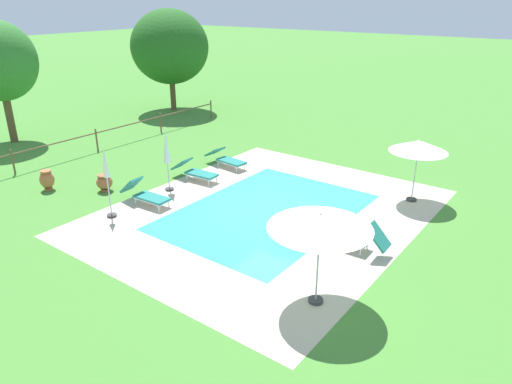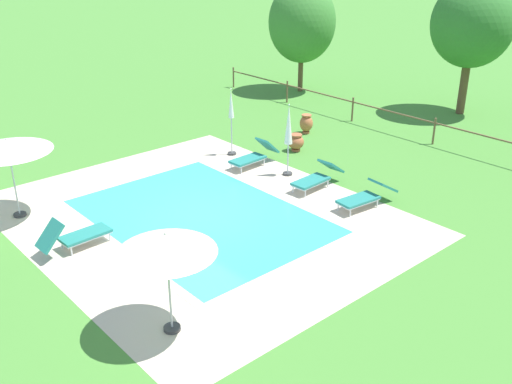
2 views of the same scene
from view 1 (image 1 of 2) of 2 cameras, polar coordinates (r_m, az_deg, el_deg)
name	(u,v)px [view 1 (image 1 of 2)]	position (r m, az deg, el deg)	size (l,w,h in m)	color
ground_plane	(267,212)	(16.18, 1.35, -2.41)	(160.00, 160.00, 0.00)	#478433
pool_deck_paving	(267,212)	(16.18, 1.35, -2.40)	(11.45, 9.39, 0.01)	beige
swimming_pool_water	(267,212)	(16.18, 1.35, -2.39)	(7.16, 5.10, 0.01)	#38C6D1
pool_coping_rim	(267,212)	(16.17, 1.35, -2.38)	(7.64, 5.58, 0.01)	beige
sun_lounger_north_near_steps	(196,171)	(19.00, -7.27, 2.49)	(0.72, 2.05, 0.82)	#237A70
sun_lounger_north_mid	(226,159)	(20.38, -3.57, 4.02)	(0.81, 2.10, 0.76)	#237A70
sun_lounger_north_far	(146,194)	(17.06, -13.10, -0.26)	(0.70, 1.98, 0.90)	#237A70
sun_lounger_south_mid	(355,238)	(13.98, 11.87, -5.39)	(0.68, 1.92, 0.95)	#237A70
patio_umbrella_open_foreground	(419,146)	(17.29, 18.96, 5.21)	(2.00, 2.00, 2.29)	#383838
patio_umbrella_open_by_bench	(320,222)	(10.71, 7.72, -3.54)	(2.41, 2.41, 2.37)	#383838
patio_umbrella_closed_row_west	(106,172)	(15.97, -17.56, 2.31)	(0.32, 0.32, 2.49)	#383838
patio_umbrella_closed_row_east	(167,149)	(17.73, -10.71, 5.05)	(0.32, 0.32, 2.46)	#383838
terracotta_urn_near_fence	(47,180)	(19.49, -23.83, 1.37)	(0.53, 0.53, 0.78)	#B7663D
terracotta_urn_by_tree	(104,182)	(18.66, -17.76, 1.14)	(0.59, 0.59, 0.65)	#A85B38
perimeter_fence	(57,146)	(22.67, -22.79, 5.11)	(20.33, 0.08, 1.05)	brown
tree_west_mid	(170,47)	(30.79, -10.33, 16.77)	(4.74, 4.74, 6.15)	brown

